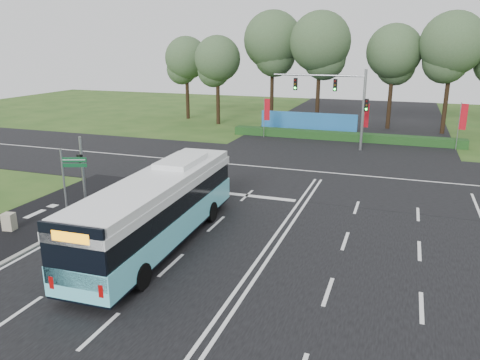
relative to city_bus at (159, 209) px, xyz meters
name	(u,v)px	position (x,y,z in m)	size (l,w,h in m)	color
ground	(278,233)	(4.77, 3.24, -1.79)	(120.00, 120.00, 0.00)	#274A18
road_main	(278,232)	(4.77, 3.24, -1.77)	(20.00, 120.00, 0.04)	black
road_cross	(320,172)	(4.77, 15.24, -1.77)	(120.00, 14.00, 0.05)	black
bike_path	(32,222)	(-7.73, 0.24, -1.76)	(5.00, 18.00, 0.06)	black
kerb_strip	(70,228)	(-5.33, 0.24, -1.73)	(0.25, 18.00, 0.12)	gray
city_bus	(159,209)	(0.00, 0.00, 0.00)	(3.02, 12.50, 3.56)	#6BE5F8
pedestrian_signal	(82,167)	(-7.21, 4.00, 0.35)	(0.36, 0.44, 3.93)	gray
street_sign	(69,172)	(-6.90, 2.47, 0.50)	(1.33, 0.54, 3.59)	gray
utility_cabinet	(9,222)	(-7.94, -0.98, -1.33)	(0.56, 0.47, 0.93)	#B3A990
banner_flag_left	(266,112)	(-2.75, 26.70, 0.80)	(0.57, 0.18, 3.95)	gray
banner_flag_mid	(365,118)	(6.81, 25.70, 0.82)	(0.58, 0.15, 3.98)	gray
banner_flag_right	(462,119)	(14.90, 26.60, 0.96)	(0.61, 0.19, 4.20)	gray
traffic_light_gantry	(343,96)	(4.98, 23.74, 2.87)	(8.41, 0.28, 7.00)	gray
hedge	(343,137)	(4.77, 27.74, -1.39)	(22.00, 1.20, 0.80)	#193B15
blue_hoarding	(308,123)	(0.77, 30.24, -0.69)	(10.00, 0.30, 2.20)	#1F64AA
eucalyptus_row	(370,47)	(6.06, 35.20, 6.89)	(46.39, 8.92, 12.77)	black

